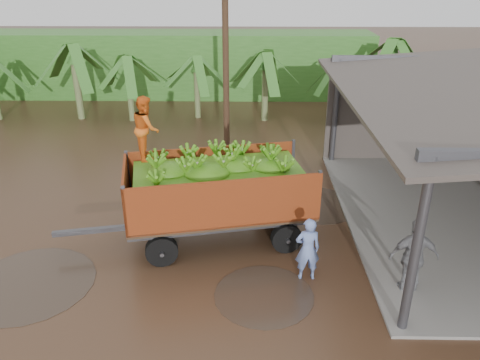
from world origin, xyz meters
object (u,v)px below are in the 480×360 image
banana_trailer (217,189)px  man_blue (308,249)px  utility_pole (226,61)px  man_grey (414,257)px

banana_trailer → man_blue: bearing=-51.1°
banana_trailer → man_blue: (2.29, -1.86, -0.68)m
banana_trailer → utility_pole: (-0.04, 6.59, 2.22)m
banana_trailer → utility_pole: 6.96m
man_blue → utility_pole: bearing=-79.4°
banana_trailer → utility_pole: size_ratio=0.96×
man_blue → banana_trailer: bearing=-43.9°
banana_trailer → utility_pole: bearing=78.4°
utility_pole → man_blue: bearing=-74.6°
man_grey → utility_pole: utility_pole is taller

